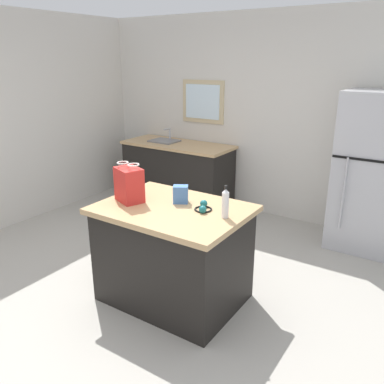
{
  "coord_description": "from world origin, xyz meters",
  "views": [
    {
      "loc": [
        2.02,
        -2.37,
        2.09
      ],
      "look_at": [
        0.14,
        0.47,
        0.94
      ],
      "focal_mm": 37.15,
      "sensor_mm": 36.0,
      "label": 1
    }
  ],
  "objects_px": {
    "small_box": "(181,194)",
    "ear_defenders": "(203,207)",
    "kitchen_island": "(173,254)",
    "bottle": "(225,203)",
    "shopping_bag": "(129,184)",
    "refrigerator": "(373,173)"
  },
  "relations": [
    {
      "from": "refrigerator",
      "to": "shopping_bag",
      "type": "bearing_deg",
      "value": -127.06
    },
    {
      "from": "kitchen_island",
      "to": "shopping_bag",
      "type": "xyz_separation_m",
      "value": [
        -0.4,
        -0.09,
        0.59
      ]
    },
    {
      "from": "small_box",
      "to": "ear_defenders",
      "type": "distance_m",
      "value": 0.27
    },
    {
      "from": "kitchen_island",
      "to": "small_box",
      "type": "xyz_separation_m",
      "value": [
        -0.01,
        0.13,
        0.52
      ]
    },
    {
      "from": "kitchen_island",
      "to": "bottle",
      "type": "distance_m",
      "value": 0.74
    },
    {
      "from": "small_box",
      "to": "ear_defenders",
      "type": "height_order",
      "value": "small_box"
    },
    {
      "from": "bottle",
      "to": "small_box",
      "type": "bearing_deg",
      "value": 170.18
    },
    {
      "from": "refrigerator",
      "to": "ear_defenders",
      "type": "distance_m",
      "value": 2.21
    },
    {
      "from": "shopping_bag",
      "to": "small_box",
      "type": "distance_m",
      "value": 0.46
    },
    {
      "from": "refrigerator",
      "to": "small_box",
      "type": "height_order",
      "value": "refrigerator"
    },
    {
      "from": "small_box",
      "to": "ear_defenders",
      "type": "xyz_separation_m",
      "value": [
        0.26,
        -0.04,
        -0.05
      ]
    },
    {
      "from": "kitchen_island",
      "to": "small_box",
      "type": "bearing_deg",
      "value": 92.35
    },
    {
      "from": "kitchen_island",
      "to": "shopping_bag",
      "type": "relative_size",
      "value": 3.62
    },
    {
      "from": "shopping_bag",
      "to": "bottle",
      "type": "relative_size",
      "value": 1.31
    },
    {
      "from": "refrigerator",
      "to": "ear_defenders",
      "type": "height_order",
      "value": "refrigerator"
    },
    {
      "from": "shopping_bag",
      "to": "ear_defenders",
      "type": "xyz_separation_m",
      "value": [
        0.66,
        0.17,
        -0.13
      ]
    },
    {
      "from": "kitchen_island",
      "to": "ear_defenders",
      "type": "bearing_deg",
      "value": 18.57
    },
    {
      "from": "kitchen_island",
      "to": "refrigerator",
      "type": "xyz_separation_m",
      "value": [
        1.22,
        2.07,
        0.44
      ]
    },
    {
      "from": "small_box",
      "to": "bottle",
      "type": "xyz_separation_m",
      "value": [
        0.49,
        -0.08,
        0.04
      ]
    },
    {
      "from": "refrigerator",
      "to": "bottle",
      "type": "height_order",
      "value": "refrigerator"
    },
    {
      "from": "small_box",
      "to": "ear_defenders",
      "type": "bearing_deg",
      "value": -9.31
    },
    {
      "from": "shopping_bag",
      "to": "kitchen_island",
      "type": "bearing_deg",
      "value": 11.93
    }
  ]
}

